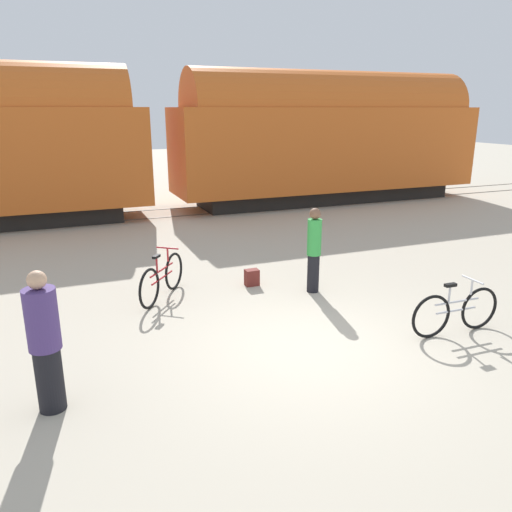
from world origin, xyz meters
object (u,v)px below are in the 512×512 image
at_px(freight_train, 159,138).
at_px(bicycle_maroon, 162,278).
at_px(person_in_purple, 45,343).
at_px(backpack, 252,277).
at_px(person_in_green, 314,249).
at_px(bicycle_silver, 456,311).

xyz_separation_m(freight_train, bicycle_maroon, (-1.71, -8.13, -2.18)).
relative_size(bicycle_maroon, person_in_purple, 0.82).
bearing_deg(backpack, person_in_green, -38.47).
bearing_deg(freight_train, person_in_green, -82.56).
xyz_separation_m(person_in_purple, person_in_green, (4.89, 2.44, -0.01)).
height_order(freight_train, person_in_green, freight_train).
height_order(bicycle_maroon, person_in_purple, person_in_purple).
relative_size(person_in_purple, backpack, 5.24).
bearing_deg(bicycle_silver, bicycle_maroon, 140.67).
relative_size(freight_train, person_in_purple, 14.07).
xyz_separation_m(freight_train, backpack, (0.16, -8.10, -2.41)).
relative_size(person_in_green, backpack, 5.01).
height_order(person_in_purple, person_in_green, person_in_purple).
xyz_separation_m(person_in_green, backpack, (-1.00, 0.80, -0.71)).
xyz_separation_m(person_in_purple, backpack, (3.89, 3.24, -0.72)).
distance_m(bicycle_silver, person_in_green, 2.90).
xyz_separation_m(bicycle_silver, backpack, (-2.22, 3.38, -0.21)).
relative_size(freight_train, backpack, 73.70).
bearing_deg(backpack, bicycle_maroon, -178.96).
xyz_separation_m(freight_train, person_in_purple, (-3.73, -11.33, -1.69)).
distance_m(bicycle_maroon, person_in_purple, 3.82).
bearing_deg(backpack, bicycle_silver, -56.73).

